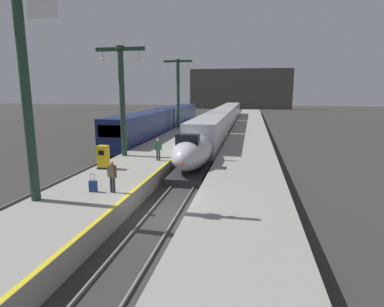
{
  "coord_description": "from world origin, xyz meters",
  "views": [
    {
      "loc": [
        4.33,
        -14.7,
        6.29
      ],
      "look_at": [
        0.13,
        7.79,
        1.8
      ],
      "focal_mm": 29.87,
      "sensor_mm": 36.0,
      "label": 1
    }
  ],
  "objects_px": {
    "station_column_far": "(178,88)",
    "rolling_suitcase": "(93,186)",
    "regional_train_adjacent": "(164,120)",
    "station_column_mid": "(122,91)",
    "highspeed_train_main": "(222,121)",
    "passenger_near_edge": "(112,174)",
    "ticket_machine_yellow": "(103,158)",
    "station_column_near": "(24,68)",
    "passenger_mid_platform": "(158,148)"
  },
  "relations": [
    {
      "from": "highspeed_train_main",
      "to": "passenger_mid_platform",
      "type": "height_order",
      "value": "highspeed_train_main"
    },
    {
      "from": "station_column_far",
      "to": "ticket_machine_yellow",
      "type": "xyz_separation_m",
      "value": [
        0.35,
        -24.41,
        -4.96
      ]
    },
    {
      "from": "station_column_mid",
      "to": "station_column_near",
      "type": "bearing_deg",
      "value": -89.74
    },
    {
      "from": "highspeed_train_main",
      "to": "passenger_mid_platform",
      "type": "xyz_separation_m",
      "value": [
        -2.6,
        -24.49,
        0.09
      ]
    },
    {
      "from": "regional_train_adjacent",
      "to": "station_column_mid",
      "type": "distance_m",
      "value": 20.81
    },
    {
      "from": "station_column_mid",
      "to": "station_column_far",
      "type": "xyz_separation_m",
      "value": [
        0.0,
        19.89,
        0.44
      ]
    },
    {
      "from": "station_column_near",
      "to": "passenger_near_edge",
      "type": "height_order",
      "value": "station_column_near"
    },
    {
      "from": "passenger_mid_platform",
      "to": "highspeed_train_main",
      "type": "bearing_deg",
      "value": 83.94
    },
    {
      "from": "highspeed_train_main",
      "to": "station_column_far",
      "type": "xyz_separation_m",
      "value": [
        -5.9,
        -3.26,
        4.8
      ]
    },
    {
      "from": "station_column_near",
      "to": "rolling_suitcase",
      "type": "distance_m",
      "value": 6.54
    },
    {
      "from": "station_column_near",
      "to": "station_column_far",
      "type": "height_order",
      "value": "station_column_near"
    },
    {
      "from": "station_column_far",
      "to": "passenger_mid_platform",
      "type": "distance_m",
      "value": 21.99
    },
    {
      "from": "regional_train_adjacent",
      "to": "ticket_machine_yellow",
      "type": "distance_m",
      "value": 24.93
    },
    {
      "from": "highspeed_train_main",
      "to": "passenger_mid_platform",
      "type": "bearing_deg",
      "value": -96.06
    },
    {
      "from": "highspeed_train_main",
      "to": "station_column_near",
      "type": "distance_m",
      "value": 35.21
    },
    {
      "from": "passenger_near_edge",
      "to": "station_column_mid",
      "type": "bearing_deg",
      "value": 108.85
    },
    {
      "from": "rolling_suitcase",
      "to": "passenger_mid_platform",
      "type": "bearing_deg",
      "value": 81.78
    },
    {
      "from": "regional_train_adjacent",
      "to": "passenger_mid_platform",
      "type": "distance_m",
      "value": 22.3
    },
    {
      "from": "passenger_near_edge",
      "to": "rolling_suitcase",
      "type": "bearing_deg",
      "value": -176.6
    },
    {
      "from": "regional_train_adjacent",
      "to": "station_column_near",
      "type": "height_order",
      "value": "station_column_near"
    },
    {
      "from": "station_column_far",
      "to": "rolling_suitcase",
      "type": "relative_size",
      "value": 9.68
    },
    {
      "from": "highspeed_train_main",
      "to": "station_column_far",
      "type": "bearing_deg",
      "value": -151.04
    },
    {
      "from": "station_column_far",
      "to": "rolling_suitcase",
      "type": "distance_m",
      "value": 29.89
    },
    {
      "from": "station_column_far",
      "to": "ticket_machine_yellow",
      "type": "height_order",
      "value": "station_column_far"
    },
    {
      "from": "highspeed_train_main",
      "to": "rolling_suitcase",
      "type": "xyz_separation_m",
      "value": [
        -3.77,
        -32.59,
        -0.6
      ]
    },
    {
      "from": "regional_train_adjacent",
      "to": "passenger_mid_platform",
      "type": "relative_size",
      "value": 21.66
    },
    {
      "from": "station_column_far",
      "to": "ticket_machine_yellow",
      "type": "relative_size",
      "value": 5.94
    },
    {
      "from": "rolling_suitcase",
      "to": "ticket_machine_yellow",
      "type": "bearing_deg",
      "value": 109.92
    },
    {
      "from": "passenger_near_edge",
      "to": "ticket_machine_yellow",
      "type": "xyz_separation_m",
      "value": [
        -2.85,
        4.85,
        -0.25
      ]
    },
    {
      "from": "ticket_machine_yellow",
      "to": "rolling_suitcase",
      "type": "bearing_deg",
      "value": -70.08
    },
    {
      "from": "regional_train_adjacent",
      "to": "rolling_suitcase",
      "type": "xyz_separation_m",
      "value": [
        4.33,
        -29.71,
        -0.77
      ]
    },
    {
      "from": "station_column_mid",
      "to": "passenger_mid_platform",
      "type": "distance_m",
      "value": 5.56
    },
    {
      "from": "station_column_near",
      "to": "passenger_near_edge",
      "type": "bearing_deg",
      "value": 29.37
    },
    {
      "from": "regional_train_adjacent",
      "to": "station_column_mid",
      "type": "height_order",
      "value": "station_column_mid"
    },
    {
      "from": "station_column_mid",
      "to": "ticket_machine_yellow",
      "type": "xyz_separation_m",
      "value": [
        0.35,
        -4.53,
        -4.52
      ]
    },
    {
      "from": "regional_train_adjacent",
      "to": "ticket_machine_yellow",
      "type": "xyz_separation_m",
      "value": [
        2.55,
        -24.8,
        -0.34
      ]
    },
    {
      "from": "station_column_mid",
      "to": "passenger_near_edge",
      "type": "bearing_deg",
      "value": -71.15
    },
    {
      "from": "passenger_near_edge",
      "to": "rolling_suitcase",
      "type": "relative_size",
      "value": 1.72
    },
    {
      "from": "passenger_mid_platform",
      "to": "rolling_suitcase",
      "type": "relative_size",
      "value": 1.72
    },
    {
      "from": "rolling_suitcase",
      "to": "ticket_machine_yellow",
      "type": "distance_m",
      "value": 5.24
    },
    {
      "from": "station_column_far",
      "to": "ticket_machine_yellow",
      "type": "distance_m",
      "value": 24.91
    },
    {
      "from": "rolling_suitcase",
      "to": "ticket_machine_yellow",
      "type": "height_order",
      "value": "ticket_machine_yellow"
    },
    {
      "from": "station_column_near",
      "to": "station_column_mid",
      "type": "distance_m",
      "value": 11.2
    },
    {
      "from": "station_column_mid",
      "to": "station_column_far",
      "type": "bearing_deg",
      "value": 90.0
    },
    {
      "from": "station_column_mid",
      "to": "passenger_mid_platform",
      "type": "relative_size",
      "value": 5.14
    },
    {
      "from": "highspeed_train_main",
      "to": "rolling_suitcase",
      "type": "bearing_deg",
      "value": -96.6
    },
    {
      "from": "regional_train_adjacent",
      "to": "ticket_machine_yellow",
      "type": "bearing_deg",
      "value": -84.13
    },
    {
      "from": "rolling_suitcase",
      "to": "ticket_machine_yellow",
      "type": "xyz_separation_m",
      "value": [
        -1.78,
        4.91,
        0.44
      ]
    },
    {
      "from": "station_column_mid",
      "to": "station_column_far",
      "type": "relative_size",
      "value": 0.91
    },
    {
      "from": "highspeed_train_main",
      "to": "station_column_near",
      "type": "relative_size",
      "value": 5.54
    }
  ]
}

